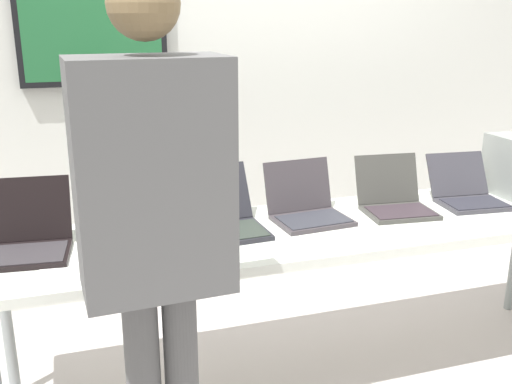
% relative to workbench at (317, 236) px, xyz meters
% --- Properties ---
extents(ground, '(8.00, 8.00, 0.04)m').
position_rel_workbench_xyz_m(ground, '(0.00, 0.00, -0.73)').
color(ground, '#BAB1AF').
extents(back_wall, '(8.00, 0.11, 2.61)m').
position_rel_workbench_xyz_m(back_wall, '(-0.02, 1.13, 0.60)').
color(back_wall, silver).
rests_on(back_wall, ground).
extents(workbench, '(2.92, 0.70, 0.76)m').
position_rel_workbench_xyz_m(workbench, '(0.00, 0.00, 0.00)').
color(workbench, silver).
rests_on(workbench, ground).
extents(laptop_station_0, '(0.35, 0.37, 0.27)m').
position_rel_workbench_xyz_m(laptop_station_0, '(-1.22, 0.07, 0.11)').
color(laptop_station_0, black).
rests_on(laptop_station_0, workbench).
extents(laptop_station_1, '(0.36, 0.36, 0.24)m').
position_rel_workbench_xyz_m(laptop_station_1, '(-0.80, 0.09, 0.11)').
color(laptop_station_1, '#AEB5B5').
rests_on(laptop_station_1, workbench).
extents(laptop_station_2, '(0.35, 0.42, 0.25)m').
position_rel_workbench_xyz_m(laptop_station_2, '(-0.42, 0.08, 0.11)').
color(laptop_station_2, '#222228').
rests_on(laptop_station_2, workbench).
extents(laptop_station_3, '(0.35, 0.34, 0.25)m').
position_rel_workbench_xyz_m(laptop_station_3, '(-0.01, 0.10, 0.11)').
color(laptop_station_3, '#3B353A').
rests_on(laptop_station_3, workbench).
extents(laptop_station_4, '(0.35, 0.36, 0.25)m').
position_rel_workbench_xyz_m(laptop_station_4, '(0.44, 0.08, 0.11)').
color(laptop_station_4, '#3D3C38').
rests_on(laptop_station_4, workbench).
extents(laptop_station_5, '(0.34, 0.37, 0.22)m').
position_rel_workbench_xyz_m(laptop_station_5, '(0.85, 0.08, 0.10)').
color(laptop_station_5, '#37363D').
rests_on(laptop_station_5, workbench).
extents(person, '(0.45, 0.60, 1.80)m').
position_rel_workbench_xyz_m(person, '(-0.81, -0.62, 0.38)').
color(person, '#59595A').
rests_on(person, ground).
extents(coffee_mug, '(0.07, 0.07, 0.09)m').
position_rel_workbench_xyz_m(coffee_mug, '(-0.80, -0.25, 0.10)').
color(coffee_mug, '#C93933').
rests_on(coffee_mug, workbench).
extents(paper_sheet, '(0.29, 0.35, 0.00)m').
position_rel_workbench_xyz_m(paper_sheet, '(-1.08, -0.17, 0.05)').
color(paper_sheet, white).
rests_on(paper_sheet, workbench).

